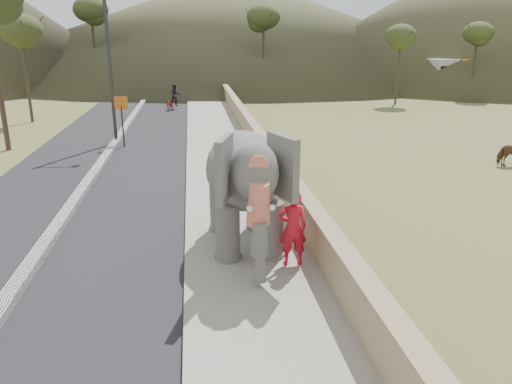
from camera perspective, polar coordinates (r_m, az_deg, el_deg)
The scene contains 14 objects.
ground at distance 10.30m, azimuth 0.36°, elevation -12.58°, with size 160.00×160.00×0.00m, color olive.
road at distance 19.89m, azimuth -18.08°, elevation 1.63°, with size 7.00×120.00×0.03m, color black.
median at distance 19.86m, azimuth -18.10°, elevation 1.89°, with size 0.35×120.00×0.22m, color black.
walkway at distance 19.54m, azimuth -3.55°, elevation 2.39°, with size 3.00×120.00×0.15m, color #9E9687.
parapet at distance 19.59m, azimuth 1.25°, elevation 3.90°, with size 0.30×120.00×1.10m, color tan.
lamppost at distance 25.40m, azimuth -15.87°, elevation 16.23°, with size 1.76×0.36×8.00m.
signboard at distance 24.70m, azimuth -15.10°, elevation 8.73°, with size 0.60×0.08×2.40m.
distant_car at distance 50.30m, azimuth 18.28°, elevation 11.59°, with size 1.70×4.23×1.44m, color silver.
bus_white at distance 51.89m, azimuth 24.64°, elevation 11.98°, with size 2.50×11.00×3.10m, color beige.
hill_right at distance 71.36m, azimuth 25.47°, elevation 18.20°, with size 56.00×56.00×16.00m, color brown.
hill_far at distance 79.09m, azimuth -2.98°, elevation 18.83°, with size 80.00×80.00×14.00m, color brown.
elephant_and_man at distance 12.19m, azimuth -1.28°, elevation 0.64°, with size 2.36×4.16×2.97m.
motorcyclist at distance 36.87m, azimuth -9.49°, elevation 10.38°, with size 1.34×1.66×1.83m.
trees at distance 38.88m, azimuth -3.95°, elevation 15.48°, with size 47.42×42.31×9.10m.
Camera 1 is at (-1.20, -8.83, 5.16)m, focal length 35.00 mm.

